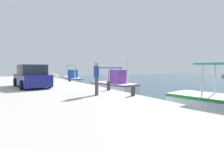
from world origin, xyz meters
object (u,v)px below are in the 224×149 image
mooring_bollard_second (109,86)px  mooring_bollard_third (133,91)px  fisherman_standing (97,76)px  mooring_bollard_nearest (70,80)px  fishing_boat_second (114,84)px  fishing_boat_nearest (72,78)px  pelican (56,76)px  parked_car (32,77)px

mooring_bollard_second → mooring_bollard_third: mooring_bollard_second is taller
fisherman_standing → mooring_bollard_nearest: bearing=171.0°
fishing_boat_second → fishing_boat_nearest: bearing=-178.5°
pelican → parked_car: size_ratio=0.22×
fishing_boat_second → fisherman_standing: size_ratio=2.95×
mooring_bollard_nearest → mooring_bollard_third: (10.11, 0.00, 0.05)m
parked_car → mooring_bollard_second: size_ratio=7.75×
mooring_bollard_second → mooring_bollard_third: size_ratio=1.16×
fishing_boat_nearest → mooring_bollard_nearest: size_ratio=17.56×
pelican → fishing_boat_second: bearing=25.0°
fishing_boat_nearest → mooring_bollard_second: size_ratio=11.58×
fishing_boat_second → fisherman_standing: (5.79, -4.53, 1.11)m
mooring_bollard_second → fishing_boat_second: bearing=145.2°
fisherman_standing → mooring_bollard_nearest: size_ratio=4.70×
parked_car → fishing_boat_second: bearing=92.1°
fishing_boat_nearest → mooring_bollard_third: (17.98, -2.81, 0.43)m
mooring_bollard_nearest → mooring_bollard_second: bearing=0.0°
fisherman_standing → mooring_bollard_third: fisherman_standing is taller
parked_car → mooring_bollard_third: bearing=29.6°
mooring_bollard_nearest → fishing_boat_second: bearing=44.0°
parked_car → mooring_bollard_nearest: 5.15m
fishing_boat_second → mooring_bollard_nearest: 4.47m
pelican → fishing_boat_nearest: bearing=139.7°
pelican → fisherman_standing: (13.17, -1.09, 0.55)m
mooring_bollard_nearest → mooring_bollard_second: 7.67m
fisherman_standing → parked_car: size_ratio=0.40×
fishing_boat_second → pelican: (-7.38, -3.44, 0.56)m
mooring_bollard_nearest → mooring_bollard_third: 10.11m
fishing_boat_nearest → fishing_boat_second: (11.08, 0.29, 0.03)m
fishing_boat_second → mooring_bollard_second: size_ratio=9.16×
pelican → fisherman_standing: fisherman_standing is taller
mooring_bollard_second → mooring_bollard_third: bearing=0.0°
fishing_boat_second → mooring_bollard_second: fishing_boat_second is taller
fishing_boat_second → mooring_bollard_second: (4.46, -3.10, 0.44)m
fisherman_standing → mooring_bollard_nearest: 9.14m
parked_car → mooring_bollard_nearest: (-3.46, 3.78, -0.53)m
fishing_boat_nearest → mooring_bollard_second: bearing=-10.2°
fishing_boat_nearest → mooring_bollard_third: 18.20m
parked_car → mooring_bollard_second: 5.67m
fisherman_standing → mooring_bollard_second: 2.07m
pelican → mooring_bollard_third: pelican is taller
parked_car → mooring_bollard_nearest: bearing=132.5°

